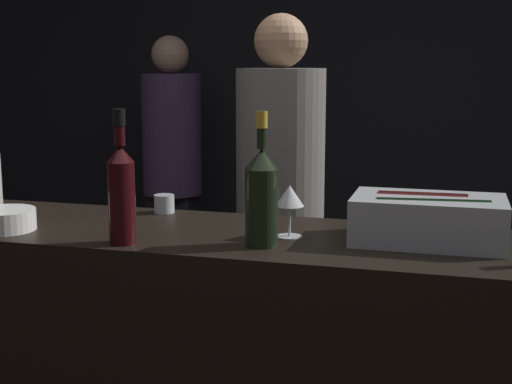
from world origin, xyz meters
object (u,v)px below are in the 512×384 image
wine_glass (290,198)px  person_in_hoodie (172,163)px  champagne_bottle (262,194)px  candle_votive (164,204)px  ice_bin_with_bottles (428,218)px  person_blond_tee (280,201)px  bowl_white (5,219)px  red_wine_bottle_black_foil (121,189)px

wine_glass → person_in_hoodie: bearing=121.1°
champagne_bottle → candle_votive: bearing=141.9°
wine_glass → champagne_bottle: champagne_bottle is taller
ice_bin_with_bottles → person_blond_tee: 0.99m
candle_votive → champagne_bottle: size_ratio=0.18×
bowl_white → champagne_bottle: bearing=2.2°
red_wine_bottle_black_foil → ice_bin_with_bottles: bearing=16.2°
ice_bin_with_bottles → wine_glass: 0.39m
bowl_white → person_blond_tee: person_blond_tee is taller
candle_votive → red_wine_bottle_black_foil: (0.05, -0.41, 0.12)m
champagne_bottle → ice_bin_with_bottles: bearing=19.6°
candle_votive → person_blond_tee: size_ratio=0.04×
person_in_hoodie → person_blond_tee: 1.37m
champagne_bottle → person_in_hoodie: person_in_hoodie is taller
bowl_white → person_in_hoodie: 2.01m
ice_bin_with_bottles → red_wine_bottle_black_foil: red_wine_bottle_black_foil is taller
wine_glass → red_wine_bottle_black_foil: bearing=-155.6°
ice_bin_with_bottles → champagne_bottle: (-0.43, -0.15, 0.07)m
bowl_white → red_wine_bottle_black_foil: size_ratio=0.49×
red_wine_bottle_black_foil → person_in_hoodie: bearing=108.7°
wine_glass → candle_votive: (-0.48, 0.22, -0.08)m
ice_bin_with_bottles → bowl_white: size_ratio=2.27×
candle_votive → person_blond_tee: bearing=66.8°
wine_glass → person_in_hoodie: size_ratio=0.09×
ice_bin_with_bottles → bowl_white: bearing=-171.4°
ice_bin_with_bottles → champagne_bottle: 0.46m
red_wine_bottle_black_foil → person_in_hoodie: size_ratio=0.23×
candle_votive → person_in_hoodie: (-0.64, 1.63, -0.11)m
person_in_hoodie → red_wine_bottle_black_foil: bearing=-11.9°
ice_bin_with_bottles → champagne_bottle: bearing=-160.4°
wine_glass → person_blond_tee: person_blond_tee is taller
champagne_bottle → person_in_hoodie: 2.24m
champagne_bottle → red_wine_bottle_black_foil: 0.38m
candle_votive → bowl_white: bearing=-134.6°
bowl_white → wine_glass: (0.83, 0.14, 0.08)m
wine_glass → ice_bin_with_bottles: bearing=6.2°
ice_bin_with_bottles → bowl_white: ice_bin_with_bottles is taller
wine_glass → champagne_bottle: 0.13m
ice_bin_with_bottles → person_blond_tee: person_blond_tee is taller
bowl_white → red_wine_bottle_black_foil: bearing=-7.1°
candle_votive → person_blond_tee: person_blond_tee is taller
bowl_white → champagne_bottle: 0.79m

